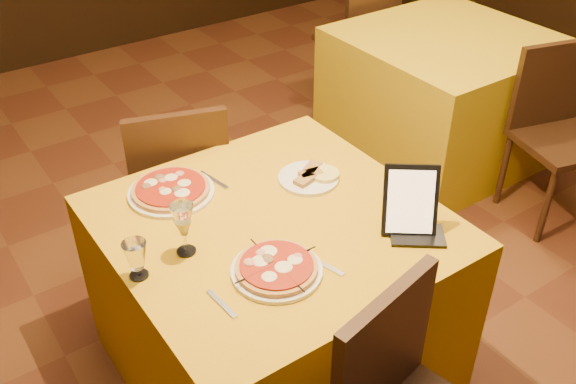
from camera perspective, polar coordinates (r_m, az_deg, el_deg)
floor at (r=2.98m, az=4.63°, el=-10.27°), size 6.00×7.00×0.01m
main_table at (r=2.47m, az=-1.23°, el=-9.42°), size 1.10×1.10×0.75m
side_table at (r=4.00m, az=13.52°, el=8.32°), size 1.10×1.10×0.75m
chair_main_far at (r=2.97m, az=-9.80°, el=0.68°), size 0.49×0.49×0.91m
chair_side_near at (r=3.54m, az=23.30°, el=4.13°), size 0.56×0.56×0.91m
chair_side_far at (r=4.51m, az=5.89°, el=13.29°), size 0.50×0.50×0.91m
pizza_near at (r=2.01m, az=-1.02°, el=-6.85°), size 0.29×0.29×0.03m
pizza_far at (r=2.38m, az=-10.35°, el=0.12°), size 0.32×0.32×0.03m
cutlet_dish at (r=2.42m, az=1.83°, el=1.35°), size 0.23×0.23×0.03m
wine_glass at (r=2.06m, az=-9.25°, el=-3.26°), size 0.09×0.09×0.19m
water_glass at (r=2.02m, az=-13.32°, el=-5.90°), size 0.08×0.08×0.13m
tablet at (r=2.15m, az=10.82°, el=-0.74°), size 0.20×0.19×0.23m
knife at (r=2.05m, az=2.69°, el=-6.20°), size 0.07×0.20×0.01m
fork_near at (r=1.92m, az=-5.92°, el=-9.85°), size 0.03×0.14×0.01m
fork_far at (r=2.44m, az=-6.64°, el=1.05°), size 0.05×0.16×0.01m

